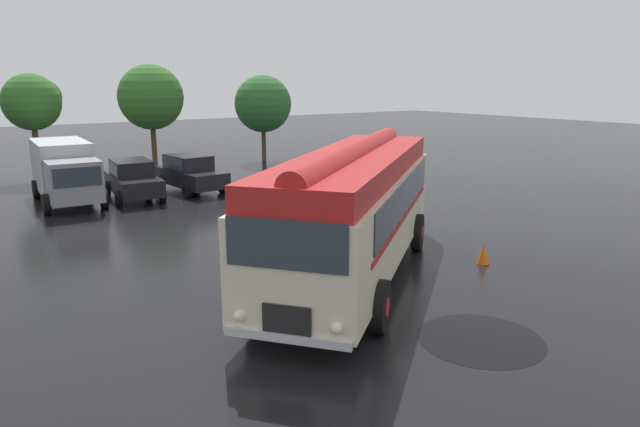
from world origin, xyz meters
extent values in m
plane|color=black|center=(0.00, 0.00, 0.00)|extent=(120.00, 120.00, 0.00)
cube|color=beige|center=(-0.08, -0.23, 1.60)|extent=(9.35, 8.22, 2.10)
cube|color=red|center=(-0.08, -0.23, 2.93)|extent=(9.07, 7.94, 0.56)
cylinder|color=red|center=(-0.08, -0.23, 3.19)|extent=(7.77, 6.43, 0.60)
cube|color=#2D3842|center=(0.95, -1.03, 2.17)|extent=(6.25, 5.05, 0.84)
cube|color=#2D3842|center=(-0.64, 0.94, 2.17)|extent=(6.25, 5.05, 0.84)
cube|color=red|center=(0.87, -1.09, 1.63)|extent=(6.40, 5.17, 0.12)
cube|color=red|center=(-0.71, 0.88, 1.63)|extent=(6.40, 5.17, 0.12)
cube|color=#2D3842|center=(-3.98, -3.38, 2.27)|extent=(1.41, 1.74, 0.88)
cube|color=black|center=(-3.98, -3.38, 0.90)|extent=(0.61, 0.74, 0.56)
cube|color=silver|center=(-4.00, -3.40, 0.57)|extent=(1.57, 1.91, 0.16)
sphere|color=white|center=(-3.43, -4.09, 0.87)|extent=(0.22, 0.22, 0.22)
sphere|color=white|center=(-4.56, -2.69, 0.87)|extent=(0.22, 0.22, 0.22)
cylinder|color=black|center=(-1.67, -3.19, 0.55)|extent=(1.03, 0.91, 1.10)
cylinder|color=red|center=(-1.67, -3.19, 0.55)|extent=(0.50, 0.49, 0.39)
cylinder|color=black|center=(-3.30, -1.17, 0.55)|extent=(1.03, 0.91, 1.10)
cylinder|color=red|center=(-3.30, -1.17, 0.55)|extent=(0.50, 0.49, 0.39)
cylinder|color=black|center=(3.00, 0.58, 0.55)|extent=(1.03, 0.91, 1.10)
cylinder|color=red|center=(3.00, 0.58, 0.55)|extent=(0.50, 0.49, 0.39)
cylinder|color=black|center=(1.37, 2.60, 0.55)|extent=(1.03, 0.91, 1.10)
cylinder|color=red|center=(1.37, 2.60, 0.55)|extent=(0.50, 0.49, 0.39)
cube|color=black|center=(-1.70, 13.05, 0.67)|extent=(2.05, 4.33, 0.70)
cube|color=black|center=(-1.68, 13.20, 1.34)|extent=(1.68, 2.30, 0.64)
cube|color=#2D3842|center=(-0.93, 13.14, 1.34)|extent=(0.19, 1.93, 0.50)
cube|color=#2D3842|center=(-2.44, 13.27, 1.34)|extent=(0.19, 1.93, 0.50)
cylinder|color=black|center=(-0.93, 11.68, 0.32)|extent=(0.25, 0.65, 0.64)
cylinder|color=black|center=(-2.68, 11.83, 0.32)|extent=(0.25, 0.65, 0.64)
cylinder|color=black|center=(-0.71, 14.27, 0.32)|extent=(0.25, 0.65, 0.64)
cylinder|color=black|center=(-2.46, 14.42, 0.32)|extent=(0.25, 0.65, 0.64)
cube|color=black|center=(0.97, 13.26, 0.67)|extent=(2.13, 4.35, 0.70)
cube|color=black|center=(0.96, 13.41, 1.34)|extent=(1.71, 2.33, 0.64)
cube|color=#2D3842|center=(1.71, 13.49, 1.34)|extent=(0.22, 1.92, 0.50)
cube|color=#2D3842|center=(0.20, 13.33, 1.34)|extent=(0.22, 1.92, 0.50)
cylinder|color=black|center=(1.98, 12.06, 0.32)|extent=(0.27, 0.66, 0.64)
cylinder|color=black|center=(0.23, 11.87, 0.32)|extent=(0.27, 0.66, 0.64)
cylinder|color=black|center=(1.71, 14.65, 0.32)|extent=(0.27, 0.66, 0.64)
cylinder|color=black|center=(-0.04, 14.46, 0.32)|extent=(0.27, 0.66, 0.64)
cube|color=#B2B7BC|center=(-4.16, 14.71, 1.45)|extent=(2.18, 4.03, 2.10)
cube|color=gray|center=(-4.30, 11.81, 1.20)|extent=(1.98, 1.83, 1.60)
cube|color=#2D3842|center=(-4.34, 10.93, 1.48)|extent=(1.70, 0.11, 0.72)
cylinder|color=black|center=(-3.26, 11.82, 0.40)|extent=(0.28, 0.81, 0.80)
cylinder|color=black|center=(-5.34, 11.92, 0.40)|extent=(0.28, 0.81, 0.80)
cylinder|color=black|center=(-3.09, 15.38, 0.40)|extent=(0.28, 0.81, 0.80)
cylinder|color=black|center=(-5.17, 15.48, 0.40)|extent=(0.28, 0.81, 0.80)
cylinder|color=#4C3823|center=(-4.22, 20.67, 1.43)|extent=(0.28, 0.28, 2.86)
sphere|color=#336B28|center=(-4.22, 20.67, 3.92)|extent=(2.83, 2.83, 2.83)
sphere|color=#336B28|center=(-3.63, 20.84, 4.17)|extent=(1.77, 1.77, 1.77)
cylinder|color=#4C3823|center=(1.71, 20.30, 1.37)|extent=(0.29, 0.29, 2.74)
sphere|color=#336B28|center=(1.71, 20.30, 4.07)|extent=(3.56, 3.56, 3.56)
sphere|color=#336B28|center=(1.46, 20.26, 4.32)|extent=(2.45, 2.45, 2.45)
cylinder|color=#4C3823|center=(8.64, 20.15, 1.12)|extent=(0.27, 0.27, 2.24)
sphere|color=#2D662D|center=(8.64, 20.15, 3.56)|extent=(3.50, 3.50, 3.50)
sphere|color=#2D662D|center=(9.05, 20.22, 3.65)|extent=(2.65, 2.65, 2.65)
cone|color=orange|center=(3.61, -1.42, 0.28)|extent=(0.36, 0.36, 0.55)
cylinder|color=black|center=(-0.26, -4.59, 0.00)|extent=(2.48, 2.48, 0.01)
camera|label=1|loc=(-8.75, -11.34, 4.99)|focal=32.00mm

